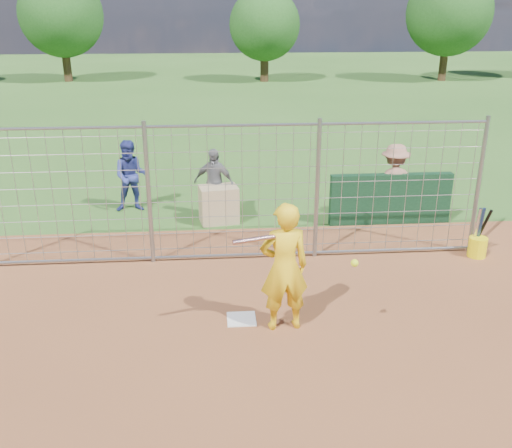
{
  "coord_description": "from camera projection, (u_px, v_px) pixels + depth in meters",
  "views": [
    {
      "loc": [
        -0.38,
        -7.66,
        4.43
      ],
      "look_at": [
        0.3,
        0.8,
        1.15
      ],
      "focal_mm": 40.0,
      "sensor_mm": 36.0,
      "label": 1
    }
  ],
  "objects": [
    {
      "name": "backstop_fence",
      "position": [
        234.0,
        195.0,
        10.15
      ],
      "size": [
        9.08,
        0.08,
        2.6
      ],
      "color": "gray",
      "rests_on": "ground"
    },
    {
      "name": "ground",
      "position": [
        241.0,
        313.0,
        8.75
      ],
      "size": [
        100.0,
        100.0,
        0.0
      ],
      "primitive_type": "plane",
      "color": "#2D591E",
      "rests_on": "ground"
    },
    {
      "name": "tree_line",
      "position": [
        267.0,
        17.0,
        33.8
      ],
      "size": [
        44.66,
        6.72,
        6.48
      ],
      "color": "#3F2B19",
      "rests_on": "ground"
    },
    {
      "name": "home_plate",
      "position": [
        241.0,
        319.0,
        8.56
      ],
      "size": [
        0.43,
        0.43,
        0.02
      ],
      "primitive_type": "cube",
      "color": "silver",
      "rests_on": "ground"
    },
    {
      "name": "equipment_in_play",
      "position": [
        285.0,
        244.0,
        7.65
      ],
      "size": [
        1.67,
        0.51,
        0.36
      ],
      "color": "silver",
      "rests_on": "ground"
    },
    {
      "name": "bystander_a",
      "position": [
        131.0,
        176.0,
        12.82
      ],
      "size": [
        0.85,
        0.69,
        1.63
      ],
      "primitive_type": "imported",
      "rotation": [
        0.0,
        0.0,
        0.1
      ],
      "color": "navy",
      "rests_on": "ground"
    },
    {
      "name": "bystander_c",
      "position": [
        394.0,
        183.0,
        12.2
      ],
      "size": [
        1.1,
        0.63,
        1.7
      ],
      "primitive_type": "imported",
      "rotation": [
        0.0,
        0.0,
        3.14
      ],
      "color": "#9B6954",
      "rests_on": "ground"
    },
    {
      "name": "bystander_b",
      "position": [
        214.0,
        183.0,
        12.44
      ],
      "size": [
        0.99,
        0.67,
        1.55
      ],
      "primitive_type": "imported",
      "rotation": [
        0.0,
        0.0,
        -0.36
      ],
      "color": "slate",
      "rests_on": "ground"
    },
    {
      "name": "dugout_wall",
      "position": [
        390.0,
        199.0,
        12.15
      ],
      "size": [
        2.6,
        0.2,
        1.1
      ],
      "primitive_type": "cube",
      "color": "#11381E",
      "rests_on": "ground"
    },
    {
      "name": "equipment_bin",
      "position": [
        219.0,
        204.0,
        12.27
      ],
      "size": [
        0.88,
        0.68,
        0.8
      ],
      "primitive_type": "cube",
      "rotation": [
        0.0,
        0.0,
        0.17
      ],
      "color": "tan",
      "rests_on": "ground"
    },
    {
      "name": "batter",
      "position": [
        284.0,
        267.0,
        8.03
      ],
      "size": [
        0.75,
        0.54,
        1.93
      ],
      "primitive_type": "imported",
      "rotation": [
        0.0,
        0.0,
        3.25
      ],
      "color": "yellow",
      "rests_on": "ground"
    },
    {
      "name": "bucket_with_bats",
      "position": [
        478.0,
        244.0,
        10.63
      ],
      "size": [
        0.34,
        0.4,
        0.97
      ],
      "color": "yellow",
      "rests_on": "ground"
    }
  ]
}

